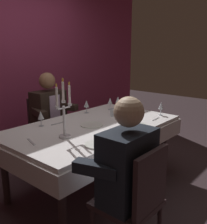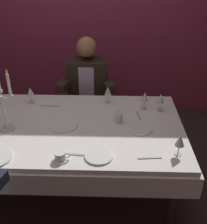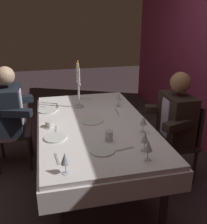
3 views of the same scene
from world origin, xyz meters
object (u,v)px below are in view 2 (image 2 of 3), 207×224
(wine_glass_4, at_px, (180,141))
(water_tumbler_0, at_px, (119,117))
(wine_glass_1, at_px, (30,92))
(coffee_cup_0, at_px, (60,156))
(dining_table, at_px, (69,136))
(dinner_plate_1, at_px, (63,125))
(seated_diner_1, at_px, (88,82))
(candelabra, at_px, (3,105))
(dinner_plate_3, at_px, (139,128))
(wine_glass_2, at_px, (145,97))
(wine_glass_3, at_px, (108,91))
(dinner_plate_0, at_px, (99,156))
(wine_glass_0, at_px, (161,99))

(wine_glass_4, bearing_deg, water_tumbler_0, 134.66)
(wine_glass_1, distance_m, coffee_cup_0, 0.93)
(dining_table, relative_size, coffee_cup_0, 14.70)
(dinner_plate_1, xyz_separation_m, seated_diner_1, (0.13, 0.90, -0.01))
(water_tumbler_0, bearing_deg, candelabra, -171.20)
(dinner_plate_1, bearing_deg, dinner_plate_3, -2.63)
(wine_glass_2, height_order, wine_glass_4, same)
(candelabra, distance_m, coffee_cup_0, 0.64)
(coffee_cup_0, bearing_deg, seated_diner_1, 86.62)
(wine_glass_3, bearing_deg, dining_table, -128.25)
(dinner_plate_0, height_order, wine_glass_4, wine_glass_4)
(dinner_plate_1, xyz_separation_m, coffee_cup_0, (0.05, -0.43, 0.02))
(dinner_plate_0, relative_size, wine_glass_4, 1.22)
(candelabra, bearing_deg, water_tumbler_0, 8.80)
(wine_glass_2, xyz_separation_m, coffee_cup_0, (-0.64, -0.74, -0.09))
(wine_glass_0, bearing_deg, dinner_plate_1, -161.20)
(dinner_plate_1, relative_size, wine_glass_2, 1.47)
(wine_glass_4, bearing_deg, wine_glass_2, 105.12)
(dinner_plate_3, xyz_separation_m, seated_diner_1, (-0.49, 0.93, -0.01))
(wine_glass_4, xyz_separation_m, water_tumbler_0, (-0.41, 0.42, -0.07))
(dinner_plate_1, distance_m, wine_glass_0, 0.89)
(dining_table, bearing_deg, water_tumbler_0, 7.58)
(water_tumbler_0, bearing_deg, dinner_plate_1, -171.38)
(dining_table, distance_m, dinner_plate_1, 0.13)
(candelabra, bearing_deg, wine_glass_2, 18.48)
(dinner_plate_0, xyz_separation_m, wine_glass_1, (-0.67, 0.78, 0.11))
(wine_glass_3, relative_size, wine_glass_4, 1.00)
(dinner_plate_1, distance_m, wine_glass_2, 0.77)
(water_tumbler_0, bearing_deg, wine_glass_4, -45.34)
(dining_table, relative_size, dinner_plate_0, 9.68)
(wine_glass_0, xyz_separation_m, wine_glass_4, (0.04, -0.63, 0.00))
(dining_table, height_order, dinner_plate_1, dinner_plate_1)
(dinner_plate_0, height_order, wine_glass_1, wine_glass_1)
(candelabra, xyz_separation_m, water_tumbler_0, (0.90, 0.14, -0.18))
(candelabra, height_order, wine_glass_2, candelabra)
(dinner_plate_1, height_order, seated_diner_1, seated_diner_1)
(dinner_plate_1, height_order, dinner_plate_3, same)
(wine_glass_1, distance_m, wine_glass_2, 1.06)
(dinner_plate_0, height_order, dinner_plate_3, same)
(wine_glass_0, relative_size, wine_glass_2, 1.00)
(wine_glass_2, bearing_deg, wine_glass_1, 175.59)
(candelabra, height_order, dinner_plate_0, candelabra)
(wine_glass_0, height_order, coffee_cup_0, wine_glass_0)
(dinner_plate_0, height_order, wine_glass_0, wine_glass_0)
(dinner_plate_1, bearing_deg, seated_diner_1, 81.83)
(candelabra, bearing_deg, coffee_cup_0, -36.60)
(dinner_plate_3, relative_size, wine_glass_3, 1.30)
(dinner_plate_0, bearing_deg, dining_table, 123.86)
(wine_glass_1, relative_size, wine_glass_3, 1.00)
(dinner_plate_1, height_order, wine_glass_1, wine_glass_1)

